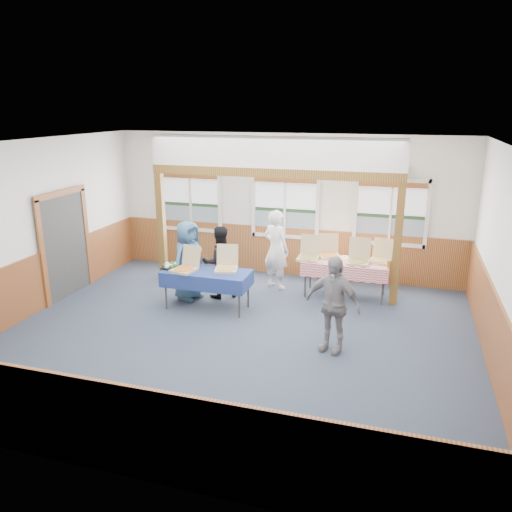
{
  "coord_description": "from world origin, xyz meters",
  "views": [
    {
      "loc": [
        2.55,
        -7.3,
        3.77
      ],
      "look_at": [
        0.06,
        1.0,
        1.15
      ],
      "focal_mm": 35.0,
      "sensor_mm": 36.0,
      "label": 1
    }
  ],
  "objects_px": {
    "person_grey": "(333,304)",
    "table_left": "(207,274)",
    "man_blue": "(188,260)",
    "table_right": "(346,264)",
    "woman_white": "(276,250)",
    "woman_black": "(220,262)"
  },
  "relations": [
    {
      "from": "table_right",
      "to": "woman_white",
      "type": "distance_m",
      "value": 1.49
    },
    {
      "from": "woman_white",
      "to": "person_grey",
      "type": "bearing_deg",
      "value": 146.24
    },
    {
      "from": "table_left",
      "to": "person_grey",
      "type": "distance_m",
      "value": 2.75
    },
    {
      "from": "table_left",
      "to": "woman_black",
      "type": "xyz_separation_m",
      "value": [
        0.02,
        0.65,
        0.05
      ]
    },
    {
      "from": "table_right",
      "to": "woman_white",
      "type": "xyz_separation_m",
      "value": [
        -1.48,
        0.07,
        0.16
      ]
    },
    {
      "from": "table_left",
      "to": "table_right",
      "type": "xyz_separation_m",
      "value": [
        2.46,
        1.42,
        0.0
      ]
    },
    {
      "from": "man_blue",
      "to": "person_grey",
      "type": "xyz_separation_m",
      "value": [
        3.1,
        -1.42,
        -0.02
      ]
    },
    {
      "from": "table_left",
      "to": "woman_white",
      "type": "bearing_deg",
      "value": 40.06
    },
    {
      "from": "man_blue",
      "to": "person_grey",
      "type": "relative_size",
      "value": 1.02
    },
    {
      "from": "table_right",
      "to": "woman_white",
      "type": "relative_size",
      "value": 1.02
    },
    {
      "from": "table_right",
      "to": "woman_white",
      "type": "height_order",
      "value": "woman_white"
    },
    {
      "from": "table_left",
      "to": "man_blue",
      "type": "bearing_deg",
      "value": 128.16
    },
    {
      "from": "person_grey",
      "to": "woman_black",
      "type": "bearing_deg",
      "value": 164.73
    },
    {
      "from": "table_right",
      "to": "woman_black",
      "type": "relative_size",
      "value": 1.18
    },
    {
      "from": "person_grey",
      "to": "table_left",
      "type": "bearing_deg",
      "value": 176.22
    },
    {
      "from": "woman_white",
      "to": "person_grey",
      "type": "height_order",
      "value": "woman_white"
    },
    {
      "from": "table_right",
      "to": "man_blue",
      "type": "xyz_separation_m",
      "value": [
        -3.0,
        -1.03,
        0.11
      ]
    },
    {
      "from": "table_right",
      "to": "woman_black",
      "type": "distance_m",
      "value": 2.56
    },
    {
      "from": "table_right",
      "to": "person_grey",
      "type": "height_order",
      "value": "person_grey"
    },
    {
      "from": "table_right",
      "to": "person_grey",
      "type": "bearing_deg",
      "value": -85.17
    },
    {
      "from": "woman_white",
      "to": "man_blue",
      "type": "xyz_separation_m",
      "value": [
        -1.52,
        -1.1,
        -0.05
      ]
    },
    {
      "from": "table_left",
      "to": "woman_black",
      "type": "relative_size",
      "value": 1.21
    }
  ]
}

